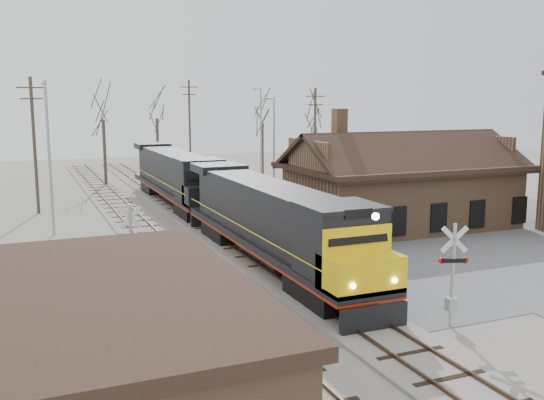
{
  "coord_description": "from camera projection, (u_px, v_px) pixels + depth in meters",
  "views": [
    {
      "loc": [
        -11.67,
        -21.82,
        8.48
      ],
      "look_at": [
        1.28,
        9.0,
        2.93
      ],
      "focal_mm": 40.0,
      "sensor_mm": 36.0,
      "label": 1
    }
  ],
  "objects": [
    {
      "name": "tree_e",
      "position": [
        316.0,
        118.0,
        65.42
      ],
      "size": [
        3.74,
        3.74,
        9.15
      ],
      "color": "#382D23",
      "rests_on": "ground"
    },
    {
      "name": "track_main",
      "position": [
        218.0,
        231.0,
        39.33
      ],
      "size": [
        3.4,
        90.0,
        0.24
      ],
      "color": "gray",
      "rests_on": "ground"
    },
    {
      "name": "locomotive_trailing",
      "position": [
        176.0,
        177.0,
        48.89
      ],
      "size": [
        2.99,
        20.0,
        4.2
      ],
      "color": "black",
      "rests_on": "ground"
    },
    {
      "name": "road",
      "position": [
        326.0,
        302.0,
        25.69
      ],
      "size": [
        60.0,
        9.0,
        0.03
      ],
      "primitive_type": "cube",
      "color": "#5B5B60",
      "rests_on": "ground"
    },
    {
      "name": "crossbuck_near",
      "position": [
        453.0,
        279.0,
        22.58
      ],
      "size": [
        1.1,
        0.45,
        3.98
      ],
      "rotation": [
        0.0,
        0.0,
        -0.33
      ],
      "color": "#A5A8AD",
      "rests_on": "ground"
    },
    {
      "name": "streetlight_c",
      "position": [
        260.0,
        132.0,
        59.55
      ],
      "size": [
        0.25,
        2.04,
        9.68
      ],
      "color": "#A5A8AD",
      "rests_on": "ground"
    },
    {
      "name": "streetlight_b",
      "position": [
        273.0,
        145.0,
        48.91
      ],
      "size": [
        0.25,
        2.04,
        8.71
      ],
      "color": "#A5A8AD",
      "rests_on": "ground"
    },
    {
      "name": "ground",
      "position": [
        326.0,
        302.0,
        25.7
      ],
      "size": [
        140.0,
        140.0,
        0.0
      ],
      "primitive_type": "plane",
      "color": "gray",
      "rests_on": "ground"
    },
    {
      "name": "utility_pole_a",
      "position": [
        34.0,
        143.0,
        44.85
      ],
      "size": [
        2.0,
        0.24,
        10.15
      ],
      "color": "#382D23",
      "rests_on": "ground"
    },
    {
      "name": "locomotive_lead",
      "position": [
        274.0,
        223.0,
        30.45
      ],
      "size": [
        2.99,
        20.0,
        4.44
      ],
      "color": "black",
      "rests_on": "ground"
    },
    {
      "name": "utility_pole_b",
      "position": [
        190.0,
        126.0,
        67.19
      ],
      "size": [
        2.0,
        0.24,
        10.65
      ],
      "color": "#382D23",
      "rests_on": "ground"
    },
    {
      "name": "track_siding",
      "position": [
        149.0,
        237.0,
        37.61
      ],
      "size": [
        3.4,
        90.0,
        0.24
      ],
      "color": "gray",
      "rests_on": "ground"
    },
    {
      "name": "utility_pole_c",
      "position": [
        315.0,
        136.0,
        58.4
      ],
      "size": [
        2.0,
        0.24,
        9.6
      ],
      "color": "#382D23",
      "rests_on": "ground"
    },
    {
      "name": "depot",
      "position": [
        401.0,
        191.0,
        40.8
      ],
      "size": [
        15.2,
        9.31,
        7.9
      ],
      "color": "#8C6648",
      "rests_on": "ground"
    },
    {
      "name": "streetlight_a",
      "position": [
        49.0,
        150.0,
        37.69
      ],
      "size": [
        0.25,
        2.04,
        9.67
      ],
      "color": "#A5A8AD",
      "rests_on": "ground"
    },
    {
      "name": "crossbuck_far",
      "position": [
        131.0,
        251.0,
        26.8
      ],
      "size": [
        1.13,
        0.3,
        3.97
      ],
      "rotation": [
        0.0,
        0.0,
        3.15
      ],
      "color": "#A5A8AD",
      "rests_on": "ground"
    },
    {
      "name": "tree_c",
      "position": [
        157.0,
        109.0,
        67.7
      ],
      "size": [
        4.26,
        4.26,
        10.45
      ],
      "color": "#382D23",
      "rests_on": "ground"
    },
    {
      "name": "tree_d",
      "position": [
        262.0,
        115.0,
        68.86
      ],
      "size": [
        3.85,
        3.85,
        9.43
      ],
      "color": "#382D23",
      "rests_on": "ground"
    },
    {
      "name": "tree_b",
      "position": [
        103.0,
        108.0,
        59.46
      ],
      "size": [
        4.37,
        4.37,
        10.72
      ],
      "color": "#382D23",
      "rests_on": "ground"
    }
  ]
}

